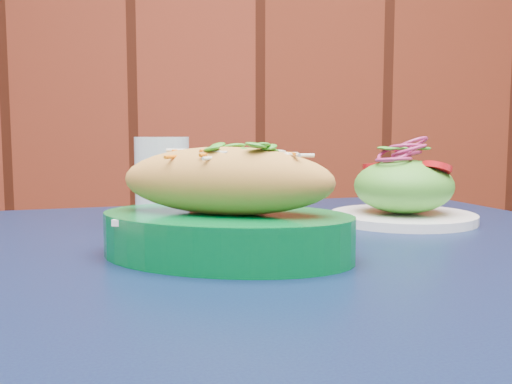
{
  "coord_description": "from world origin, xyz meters",
  "views": [
    {
      "loc": [
        -0.02,
        1.18,
        0.87
      ],
      "look_at": [
        -0.02,
        1.79,
        0.81
      ],
      "focal_mm": 40.0,
      "sensor_mm": 36.0,
      "label": 1
    }
  ],
  "objects": [
    {
      "name": "banh_mi_basket",
      "position": [
        -0.05,
        1.74,
        0.8
      ],
      "size": [
        0.29,
        0.23,
        0.12
      ],
      "rotation": [
        0.0,
        0.0,
        -0.3
      ],
      "color": "#005E26",
      "rests_on": "cafe_table"
    },
    {
      "name": "water_glass",
      "position": [
        -0.15,
        1.94,
        0.81
      ],
      "size": [
        0.07,
        0.07,
        0.12
      ],
      "primitive_type": "cylinder",
      "color": "silver",
      "rests_on": "cafe_table"
    },
    {
      "name": "salad_plate",
      "position": [
        0.18,
        1.96,
        0.79
      ],
      "size": [
        0.2,
        0.2,
        0.11
      ],
      "rotation": [
        0.0,
        0.0,
        0.27
      ],
      "color": "white",
      "rests_on": "cafe_table"
    },
    {
      "name": "cafe_table",
      "position": [
        0.05,
        1.8,
        0.66
      ],
      "size": [
        1.0,
        1.0,
        0.75
      ],
      "rotation": [
        0.0,
        0.0,
        0.3
      ],
      "color": "black",
      "rests_on": "ground"
    }
  ]
}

